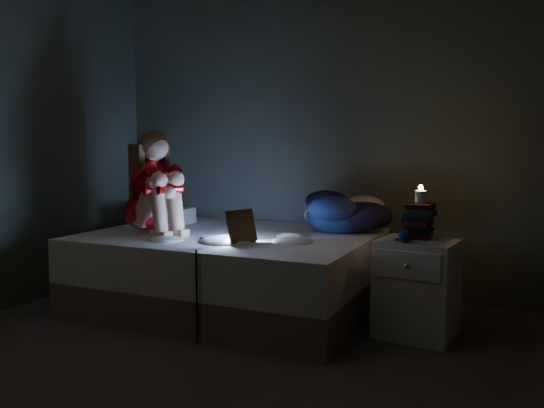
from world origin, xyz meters
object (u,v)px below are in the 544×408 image
Objects in this scene: woman at (145,182)px; laptop at (228,224)px; candle at (421,196)px; nightstand at (417,288)px; phone at (405,239)px; bed at (231,270)px.

laptop is (0.73, -0.07, -0.26)m from woman.
candle is (1.94, 0.27, -0.06)m from woman.
nightstand is (1.22, 0.24, -0.37)m from laptop.
laptop is 2.38× the size of phone.
woman reaches higher than nightstand.
phone is (-0.07, -0.04, 0.31)m from nightstand.
bed is 0.91m from woman.
bed is 1.49m from candle.
woman is 1.96m from candle.
candle is 0.30m from phone.
nightstand is at bearing 23.76° from woman.
phone reaches higher than nightstand.
bed is at bearing -178.62° from candle.
phone is (-0.06, -0.14, -0.26)m from candle.
candle is at bearing 101.56° from nightstand.
nightstand is 0.32m from phone.
woman is 1.24× the size of nightstand.
bed is 3.31× the size of nightstand.
nightstand is at bearing 32.45° from laptop.
nightstand reaches higher than bed.
laptop is (0.15, -0.31, 0.40)m from bed.
woman reaches higher than bed.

